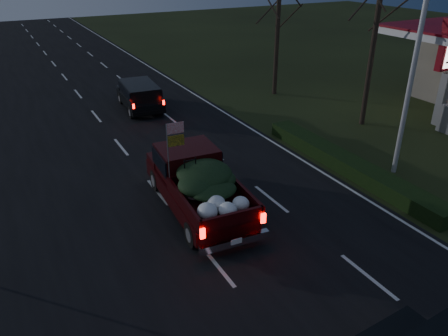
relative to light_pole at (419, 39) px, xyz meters
name	(u,v)px	position (x,y,z in m)	size (l,w,h in m)	color
ground	(217,266)	(-9.50, -2.00, -5.48)	(120.00, 120.00, 0.00)	black
road_asphalt	(217,265)	(-9.50, -2.00, -5.47)	(14.00, 120.00, 0.02)	black
hedge_row	(348,164)	(-1.70, 1.00, -5.18)	(1.00, 10.00, 0.60)	black
light_pole	(419,39)	(0.00, 0.00, 0.00)	(0.50, 0.90, 9.16)	silver
bare_tree_far	(279,10)	(2.00, 12.00, -0.25)	(3.60, 3.60, 7.00)	black
pickup_truck	(197,180)	(-8.59, 1.26, -4.35)	(2.60, 5.91, 3.03)	black
lead_suv	(140,94)	(-6.84, 13.00, -4.51)	(2.23, 4.62, 1.29)	black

